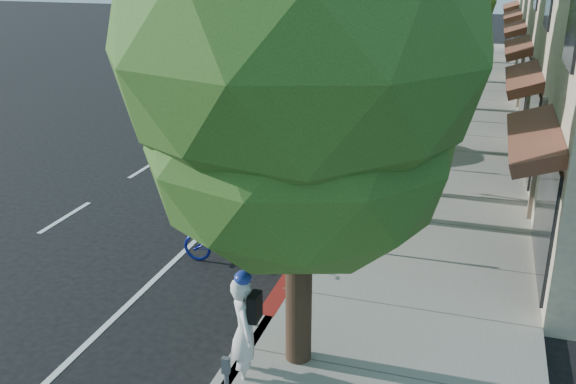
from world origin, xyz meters
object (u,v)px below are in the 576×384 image
at_px(dark_sedan, 355,135).
at_px(bicycle, 224,243).
at_px(dark_suv_far, 373,62).
at_px(street_tree_2, 413,2).
at_px(street_tree_0, 300,58).
at_px(cyclist, 245,331).
at_px(street_tree_1, 379,10).
at_px(pedestrian, 408,160).
at_px(white_pickup, 348,88).
at_px(silver_suv, 267,161).

bearing_deg(dark_sedan, bicycle, -100.84).
xyz_separation_m(dark_sedan, dark_suv_far, (-1.70, 12.50, 0.21)).
bearing_deg(street_tree_2, dark_sedan, -144.46).
distance_m(dark_sedan, dark_suv_far, 12.62).
relative_size(street_tree_0, cyclist, 4.53).
relative_size(street_tree_1, pedestrian, 4.72).
bearing_deg(street_tree_2, dark_suv_far, 105.09).
relative_size(street_tree_1, white_pickup, 1.57).
xyz_separation_m(street_tree_0, street_tree_1, (0.00, 6.00, 0.12)).
relative_size(street_tree_2, dark_suv_far, 1.44).
bearing_deg(bicycle, silver_suv, 6.44).
distance_m(cyclist, dark_sedan, 11.62).
bearing_deg(street_tree_0, silver_suv, 112.46).
xyz_separation_m(street_tree_2, silver_suv, (-3.10, -4.50, -3.87)).
relative_size(dark_sedan, pedestrian, 2.51).
bearing_deg(cyclist, silver_suv, -10.30).
xyz_separation_m(street_tree_0, white_pickup, (-3.10, 17.74, -4.05)).
height_order(cyclist, white_pickup, cyclist).
distance_m(street_tree_1, dark_suv_far, 18.22).
distance_m(dark_suv_far, pedestrian, 16.02).
xyz_separation_m(street_tree_1, cyclist, (-0.65, -6.59, -4.04)).
xyz_separation_m(street_tree_0, dark_sedan, (-1.40, 11.00, -4.09)).
relative_size(dark_suv_far, pedestrian, 3.17).
height_order(street_tree_1, bicycle, street_tree_1).
bearing_deg(street_tree_2, street_tree_1, -90.00).
height_order(cyclist, silver_suv, cyclist).
xyz_separation_m(street_tree_0, bicycle, (-2.45, 2.88, -4.32)).
xyz_separation_m(street_tree_2, pedestrian, (0.63, -4.08, -3.64)).
bearing_deg(bicycle, dark_sedan, -8.94).
bearing_deg(street_tree_1, bicycle, -128.11).
height_order(street_tree_1, white_pickup, street_tree_1).
distance_m(street_tree_0, cyclist, 4.01).
relative_size(street_tree_0, dark_suv_far, 1.48).
bearing_deg(pedestrian, street_tree_2, -110.24).
bearing_deg(white_pickup, bicycle, -92.98).
bearing_deg(dark_suv_far, bicycle, -85.11).
xyz_separation_m(bicycle, silver_suv, (-0.65, 4.62, 0.29)).
relative_size(street_tree_2, pedestrian, 4.56).
bearing_deg(street_tree_0, street_tree_1, 90.00).
xyz_separation_m(bicycle, dark_sedan, (1.05, 8.12, 0.23)).
bearing_deg(pedestrian, silver_suv, -22.51).
xyz_separation_m(street_tree_0, cyclist, (-0.65, -0.59, -3.92)).
height_order(street_tree_2, white_pickup, street_tree_2).
xyz_separation_m(street_tree_0, dark_suv_far, (-3.10, 23.50, -3.87)).
bearing_deg(silver_suv, street_tree_2, 55.83).
distance_m(cyclist, bicycle, 3.93).
xyz_separation_m(silver_suv, dark_suv_far, (0.00, 16.00, 0.15)).
bearing_deg(silver_suv, dark_suv_far, 90.39).
bearing_deg(dark_suv_far, dark_sedan, -79.17).
height_order(street_tree_0, street_tree_1, street_tree_1).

